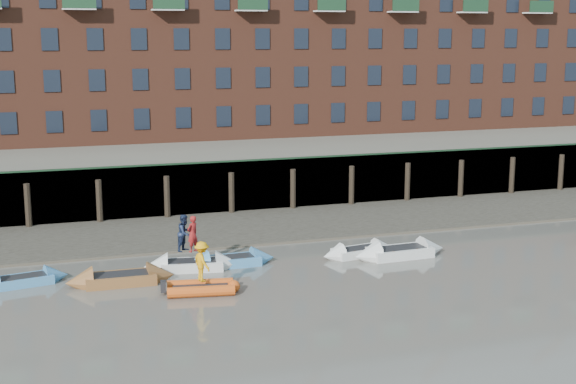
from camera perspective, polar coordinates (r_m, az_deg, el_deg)
name	(u,v)px	position (r m, az deg, el deg)	size (l,w,h in m)	color
ground	(324,345)	(29.39, 2.57, -10.83)	(220.00, 220.00, 0.00)	#615D55
foreshore	(214,230)	(45.88, -5.31, -2.71)	(110.00, 8.00, 0.50)	#3D382F
mud_band	(228,245)	(42.68, -4.30, -3.77)	(110.00, 1.60, 0.10)	#4C4336
river_wall	(198,189)	(49.73, -6.45, 0.24)	(110.00, 1.23, 3.30)	#2D2A26
bank_terrace	(162,157)	(62.94, -8.94, 2.50)	(110.00, 28.00, 3.20)	#5E594D
apartment_terrace	(155,9)	(63.24, -9.41, 12.74)	(80.60, 15.56, 20.98)	brown
rowboat_1	(23,281)	(37.80, -18.35, -6.00)	(4.16, 1.91, 1.16)	#468AC0
rowboat_2	(121,279)	(36.77, -11.82, -6.07)	(4.83, 1.50, 1.39)	brown
rowboat_3	(192,265)	(38.40, -6.85, -5.18)	(4.66, 2.04, 1.31)	silver
rowboat_4	(230,261)	(38.90, -4.12, -4.92)	(4.42, 1.35, 1.28)	#468AC0
rowboat_5	(359,252)	(40.63, 5.06, -4.25)	(4.23, 1.83, 1.19)	silver
rowboat_6	(400,252)	(40.60, 7.96, -4.26)	(5.02, 1.67, 1.44)	silver
rib_tender	(204,288)	(35.03, -6.02, -6.78)	(3.22, 1.91, 0.54)	#D05015
person_rower_a	(193,234)	(38.02, -6.81, -2.97)	(0.63, 0.42, 1.74)	maroon
person_rower_b	(185,233)	(38.18, -7.35, -2.89)	(0.87, 0.67, 1.78)	#19233F
person_rib_crew	(202,261)	(34.79, -6.14, -4.93)	(1.13, 0.65, 1.75)	orange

